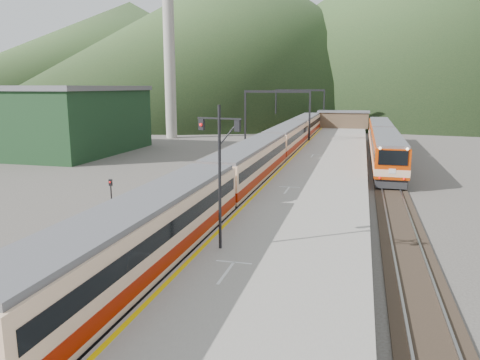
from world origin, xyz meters
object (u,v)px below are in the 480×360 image
(main_train, at_px, (272,150))
(second_train, at_px, (383,142))
(signal_mast, at_px, (220,163))
(worker, at_px, (31,275))

(main_train, distance_m, second_train, 15.74)
(main_train, relative_size, signal_mast, 11.97)
(second_train, relative_size, signal_mast, 5.73)
(second_train, xyz_separation_m, signal_mast, (-8.80, -38.44, 3.14))
(main_train, height_order, worker, main_train)
(main_train, xyz_separation_m, worker, (-3.98, -32.46, -1.14))
(signal_mast, bearing_deg, worker, -144.47)
(second_train, bearing_deg, signal_mast, -102.89)
(signal_mast, distance_m, worker, 9.23)
(signal_mast, xyz_separation_m, worker, (-6.68, -4.77, -4.22))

